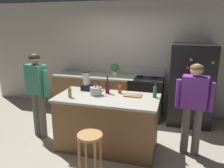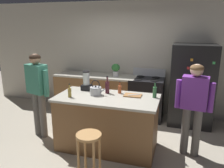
{
  "view_description": "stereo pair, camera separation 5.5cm",
  "coord_description": "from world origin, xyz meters",
  "views": [
    {
      "loc": [
        1.09,
        -3.48,
        2.16
      ],
      "look_at": [
        0.0,
        0.3,
        1.11
      ],
      "focal_mm": 35.99,
      "sensor_mm": 36.0,
      "label": 1
    },
    {
      "loc": [
        1.15,
        -3.46,
        2.16
      ],
      "look_at": [
        0.0,
        0.3,
        1.11
      ],
      "focal_mm": 35.99,
      "sensor_mm": 36.0,
      "label": 2
    }
  ],
  "objects": [
    {
      "name": "bottle_vinegar",
      "position": [
        -0.6,
        -0.2,
        1.04
      ],
      "size": [
        0.06,
        0.06,
        0.24
      ],
      "color": "olive",
      "rests_on": "kitchen_island"
    },
    {
      "name": "bar_stool",
      "position": [
        0.01,
        -0.84,
        0.52
      ],
      "size": [
        0.36,
        0.36,
        0.67
      ],
      "color": "#B7844C",
      "rests_on": "ground_plane"
    },
    {
      "name": "bottle_wine",
      "position": [
        -0.06,
        0.2,
        1.07
      ],
      "size": [
        0.08,
        0.08,
        0.32
      ],
      "color": "#471923",
      "rests_on": "kitchen_island"
    },
    {
      "name": "person_by_island_left",
      "position": [
        -1.4,
        0.04,
        1.0
      ],
      "size": [
        0.59,
        0.33,
        1.64
      ],
      "color": "#66605B",
      "rests_on": "ground_plane"
    },
    {
      "name": "bottle_cooking_sauce",
      "position": [
        0.15,
        0.27,
        1.04
      ],
      "size": [
        0.06,
        0.06,
        0.22
      ],
      "color": "#B24C26",
      "rests_on": "kitchen_island"
    },
    {
      "name": "back_counter_run",
      "position": [
        -0.8,
        1.55,
        0.48
      ],
      "size": [
        2.0,
        0.64,
        0.96
      ],
      "color": "brown",
      "rests_on": "ground_plane"
    },
    {
      "name": "stove_range",
      "position": [
        0.47,
        1.52,
        0.49
      ],
      "size": [
        0.76,
        0.65,
        1.14
      ],
      "color": "black",
      "rests_on": "ground_plane"
    },
    {
      "name": "bottle_olive_oil",
      "position": [
        0.78,
        0.2,
        1.06
      ],
      "size": [
        0.07,
        0.07,
        0.28
      ],
      "color": "#2D6638",
      "rests_on": "kitchen_island"
    },
    {
      "name": "potted_plant",
      "position": [
        -0.29,
        1.55,
        1.13
      ],
      "size": [
        0.2,
        0.2,
        0.3
      ],
      "color": "silver",
      "rests_on": "back_counter_run"
    },
    {
      "name": "kitchen_island",
      "position": [
        0.0,
        0.0,
        0.48
      ],
      "size": [
        1.76,
        0.88,
        0.96
      ],
      "color": "brown",
      "rests_on": "ground_plane"
    },
    {
      "name": "back_wall",
      "position": [
        0.0,
        1.95,
        1.35
      ],
      "size": [
        8.0,
        0.1,
        2.7
      ],
      "primitive_type": "cube",
      "color": "beige",
      "rests_on": "ground_plane"
    },
    {
      "name": "chef_knife",
      "position": [
        0.43,
        0.18,
        0.98
      ],
      "size": [
        0.21,
        0.13,
        0.01
      ],
      "primitive_type": "cube",
      "rotation": [
        0.0,
        0.0,
        0.5
      ],
      "color": "#B7BABF",
      "rests_on": "cutting_board"
    },
    {
      "name": "ground_plane",
      "position": [
        0.0,
        0.0,
        0.0
      ],
      "size": [
        14.0,
        14.0,
        0.0
      ],
      "primitive_type": "plane",
      "color": "#B2A893"
    },
    {
      "name": "refrigerator",
      "position": [
        1.43,
        1.5,
        0.88
      ],
      "size": [
        0.9,
        0.73,
        1.76
      ],
      "color": "black",
      "rests_on": "ground_plane"
    },
    {
      "name": "person_by_sink_right",
      "position": [
        1.41,
        0.19,
        0.95
      ],
      "size": [
        0.6,
        0.27,
        1.57
      ],
      "color": "#66605B",
      "rests_on": "ground_plane"
    },
    {
      "name": "cutting_board",
      "position": [
        0.41,
        0.18,
        0.97
      ],
      "size": [
        0.3,
        0.2,
        0.02
      ],
      "primitive_type": "cube",
      "color": "#9E6B3D",
      "rests_on": "kitchen_island"
    },
    {
      "name": "blender_appliance",
      "position": [
        -0.5,
        0.29,
        1.11
      ],
      "size": [
        0.17,
        0.17,
        0.36
      ],
      "color": "black",
      "rests_on": "kitchen_island"
    },
    {
      "name": "tea_kettle",
      "position": [
        -0.22,
        0.05,
        1.04
      ],
      "size": [
        0.28,
        0.2,
        0.27
      ],
      "color": "#B7BABF",
      "rests_on": "kitchen_island"
    }
  ]
}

